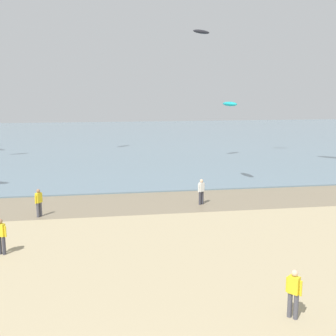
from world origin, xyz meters
name	(u,v)px	position (x,y,z in m)	size (l,w,h in m)	color
wet_sand_strip	(101,205)	(0.00, 20.25, 0.00)	(120.00, 5.70, 0.01)	#84755B
sea	(98,139)	(0.00, 58.10, 0.05)	(160.00, 70.00, 0.10)	slate
person_nearest_camera	(201,191)	(6.58, 19.25, 0.92)	(0.51, 0.37, 1.71)	#383842
person_by_waterline	(1,235)	(-4.65, 12.10, 0.92)	(0.52, 0.35, 1.71)	#383842
person_left_flank	(294,292)	(6.15, 4.54, 0.92)	(0.40, 0.46, 1.71)	#4C4C56
person_trailing_behind	(39,202)	(-3.70, 18.06, 0.92)	(0.40, 0.46, 1.71)	#4C4C56
kite_aloft_3	(230,104)	(9.98, 24.34, 6.44)	(2.13, 0.68, 0.34)	#19B2B7
kite_aloft_7	(201,32)	(9.96, 33.85, 12.93)	(2.11, 0.68, 0.34)	black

